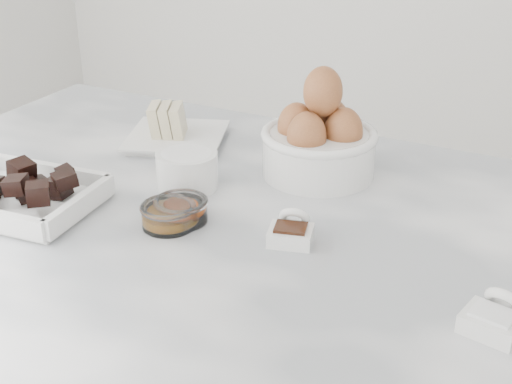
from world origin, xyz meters
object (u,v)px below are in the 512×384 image
at_px(chocolate_dish, 18,192).
at_px(honey_bowl, 168,215).
at_px(butter_plate, 175,130).
at_px(egg_bowl, 319,140).
at_px(vanilla_spoon, 291,230).
at_px(sugar_ramekin, 187,168).
at_px(salt_spoon, 495,317).
at_px(zest_bowl, 181,209).

relative_size(chocolate_dish, honey_bowl, 3.09).
height_order(butter_plate, egg_bowl, egg_bowl).
height_order(chocolate_dish, butter_plate, butter_plate).
xyz_separation_m(butter_plate, honey_bowl, (0.16, -0.26, -0.00)).
height_order(egg_bowl, vanilla_spoon, egg_bowl).
relative_size(egg_bowl, honey_bowl, 2.39).
height_order(sugar_ramekin, salt_spoon, sugar_ramekin).
bearing_deg(zest_bowl, chocolate_dish, -162.95).
height_order(sugar_ramekin, egg_bowl, egg_bowl).
relative_size(sugar_ramekin, salt_spoon, 1.15).
height_order(butter_plate, zest_bowl, butter_plate).
relative_size(sugar_ramekin, egg_bowl, 0.51).
bearing_deg(chocolate_dish, sugar_ramekin, 43.33).
xyz_separation_m(butter_plate, zest_bowl, (0.17, -0.24, -0.00)).
relative_size(sugar_ramekin, vanilla_spoon, 1.18).
xyz_separation_m(butter_plate, sugar_ramekin, (0.11, -0.14, 0.01)).
xyz_separation_m(honey_bowl, salt_spoon, (0.43, -0.03, -0.00)).
distance_m(butter_plate, salt_spoon, 0.65).
relative_size(honey_bowl, salt_spoon, 0.94).
bearing_deg(salt_spoon, zest_bowl, 172.89).
distance_m(honey_bowl, zest_bowl, 0.02).
distance_m(chocolate_dish, zest_bowl, 0.23).
relative_size(chocolate_dish, vanilla_spoon, 2.97).
xyz_separation_m(egg_bowl, honey_bowl, (-0.11, -0.25, -0.04)).
xyz_separation_m(butter_plate, salt_spoon, (0.58, -0.29, -0.01)).
relative_size(egg_bowl, salt_spoon, 2.25).
relative_size(zest_bowl, vanilla_spoon, 0.96).
bearing_deg(sugar_ramekin, butter_plate, 128.85).
bearing_deg(vanilla_spoon, egg_bowl, 103.77).
bearing_deg(sugar_ramekin, zest_bowl, -61.97).
bearing_deg(butter_plate, zest_bowl, -55.14).
height_order(butter_plate, sugar_ramekin, butter_plate).
distance_m(sugar_ramekin, vanilla_spoon, 0.22).
height_order(chocolate_dish, salt_spoon, chocolate_dish).
distance_m(chocolate_dish, honey_bowl, 0.22).
relative_size(chocolate_dish, sugar_ramekin, 2.52).
relative_size(honey_bowl, vanilla_spoon, 0.96).
bearing_deg(salt_spoon, vanilla_spoon, 164.72).
bearing_deg(egg_bowl, chocolate_dish, -137.87).
relative_size(butter_plate, salt_spoon, 2.59).
height_order(honey_bowl, salt_spoon, salt_spoon).
distance_m(butter_plate, zest_bowl, 0.29).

